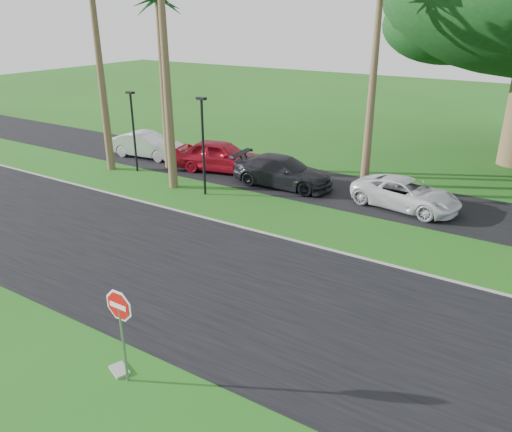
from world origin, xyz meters
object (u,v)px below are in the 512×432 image
at_px(car_red, 221,156).
at_px(car_silver, 147,145).
at_px(stop_sign_near, 120,318).
at_px(car_minivan, 406,194).
at_px(car_dark, 283,172).

bearing_deg(car_red, car_silver, 77.09).
bearing_deg(car_red, stop_sign_near, -165.39).
bearing_deg(car_minivan, stop_sign_near, 179.87).
distance_m(car_dark, car_minivan, 6.16).
relative_size(car_silver, car_red, 0.90).
height_order(car_silver, car_red, car_red).
height_order(car_dark, car_minivan, car_dark).
bearing_deg(car_dark, stop_sign_near, -168.01).
bearing_deg(car_silver, car_minivan, -96.75).
bearing_deg(car_minivan, car_silver, 98.12).
xyz_separation_m(stop_sign_near, car_dark, (-3.90, 14.55, -1.02)).
xyz_separation_m(car_red, car_dark, (4.17, -0.44, -0.10)).
bearing_deg(car_silver, car_dark, -98.54).
relative_size(car_silver, car_minivan, 0.94).
height_order(car_red, car_minivan, car_red).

